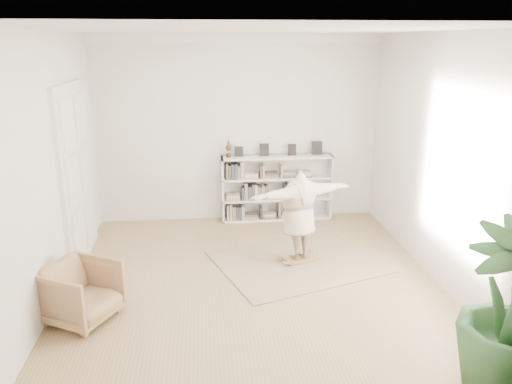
% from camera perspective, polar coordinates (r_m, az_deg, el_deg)
% --- Properties ---
extents(floor, '(6.00, 6.00, 0.00)m').
position_cam_1_polar(floor, '(7.51, -0.25, -10.55)').
color(floor, olive).
rests_on(floor, ground).
extents(room_shell, '(6.00, 6.00, 6.00)m').
position_cam_1_polar(room_shell, '(9.60, -2.15, 17.16)').
color(room_shell, silver).
rests_on(room_shell, floor).
extents(doors, '(0.09, 1.78, 2.92)m').
position_cam_1_polar(doors, '(8.44, -19.79, 1.74)').
color(doors, white).
rests_on(doors, floor).
extents(bookshelf, '(2.20, 0.35, 1.64)m').
position_cam_1_polar(bookshelf, '(9.96, 2.35, 0.39)').
color(bookshelf, silver).
rests_on(bookshelf, floor).
extents(armchair, '(1.13, 1.13, 0.77)m').
position_cam_1_polar(armchair, '(6.87, -19.43, -10.78)').
color(armchair, tan).
rests_on(armchair, floor).
extents(rug, '(3.01, 2.70, 0.02)m').
position_cam_1_polar(rug, '(8.24, 4.79, -7.92)').
color(rug, tan).
rests_on(rug, floor).
extents(rocker_board, '(0.52, 0.41, 0.10)m').
position_cam_1_polar(rocker_board, '(8.22, 4.80, -7.58)').
color(rocker_board, olive).
rests_on(rocker_board, rug).
extents(person, '(1.85, 1.04, 1.46)m').
position_cam_1_polar(person, '(7.93, 4.93, -2.43)').
color(person, beige).
rests_on(person, rocker_board).
extents(houseplant, '(1.16, 1.16, 1.81)m').
position_cam_1_polar(houseplant, '(5.66, 27.13, -12.00)').
color(houseplant, '#294F27').
rests_on(houseplant, floor).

